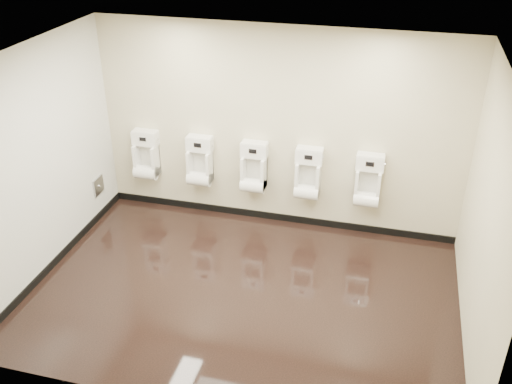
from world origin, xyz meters
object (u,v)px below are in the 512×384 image
at_px(urinal_0, 146,158).
at_px(urinal_2, 254,171).
at_px(urinal_4, 368,184).
at_px(access_panel, 98,186).
at_px(urinal_1, 200,164).
at_px(urinal_3, 308,177).

bearing_deg(urinal_0, urinal_2, 0.00).
distance_m(urinal_0, urinal_2, 1.60).
height_order(urinal_0, urinal_4, same).
xyz_separation_m(access_panel, urinal_1, (1.40, 0.43, 0.31)).
distance_m(access_panel, urinal_2, 2.25).
distance_m(urinal_0, urinal_3, 2.36).
xyz_separation_m(access_panel, urinal_0, (0.58, 0.43, 0.31)).
relative_size(urinal_2, urinal_3, 1.00).
bearing_deg(urinal_2, urinal_3, 0.00).
bearing_deg(urinal_2, access_panel, -168.98).
distance_m(urinal_2, urinal_4, 1.56).
xyz_separation_m(urinal_3, urinal_4, (0.80, 0.00, 0.00)).
bearing_deg(urinal_2, urinal_4, 0.00).
distance_m(urinal_0, urinal_4, 3.17).
bearing_deg(urinal_4, urinal_3, 180.00).
relative_size(urinal_2, urinal_4, 1.00).
xyz_separation_m(urinal_1, urinal_2, (0.79, 0.00, 0.00)).
height_order(urinal_2, urinal_4, same).
bearing_deg(access_panel, urinal_1, 16.92).
bearing_deg(urinal_0, urinal_3, 0.00).
xyz_separation_m(urinal_0, urinal_3, (2.36, 0.00, 0.00)).
xyz_separation_m(urinal_1, urinal_4, (2.35, 0.00, 0.00)).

